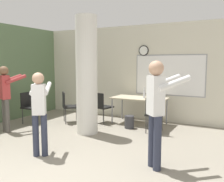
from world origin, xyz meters
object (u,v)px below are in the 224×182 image
(chair_table_right, at_px, (154,112))
(person_playing_front, at_px, (39,107))
(chair_by_left_wall, at_px, (30,105))
(chair_table_left, at_px, (102,105))
(folding_table, at_px, (139,99))
(person_watching_back, at_px, (6,94))
(chair_near_pillar, at_px, (68,105))
(bottle_on_table, at_px, (144,94))
(person_playing_side, at_px, (157,106))

(chair_table_right, bearing_deg, person_playing_front, -119.52)
(chair_table_right, height_order, person_playing_front, person_playing_front)
(person_playing_front, bearing_deg, chair_by_left_wall, 140.15)
(chair_table_left, bearing_deg, folding_table, 24.18)
(chair_by_left_wall, distance_m, chair_table_right, 3.48)
(chair_table_left, xyz_separation_m, person_watching_back, (-1.62, -1.85, 0.44))
(chair_near_pillar, bearing_deg, chair_table_left, 23.23)
(chair_by_left_wall, xyz_separation_m, chair_table_left, (1.79, 0.94, 0.00))
(chair_near_pillar, bearing_deg, person_playing_front, -63.63)
(folding_table, relative_size, person_playing_front, 0.97)
(bottle_on_table, relative_size, chair_table_right, 0.33)
(folding_table, distance_m, chair_near_pillar, 2.01)
(chair_by_left_wall, distance_m, person_watching_back, 1.03)
(bottle_on_table, bearing_deg, chair_table_right, -52.14)
(folding_table, relative_size, person_watching_back, 0.92)
(chair_near_pillar, relative_size, chair_by_left_wall, 1.00)
(person_playing_side, bearing_deg, person_watching_back, 175.35)
(chair_by_left_wall, xyz_separation_m, person_playing_front, (2.04, -1.71, 0.39))
(bottle_on_table, distance_m, chair_near_pillar, 2.16)
(folding_table, xyz_separation_m, person_watching_back, (-2.58, -2.29, 0.27))
(bottle_on_table, distance_m, person_playing_side, 2.87)
(person_playing_front, relative_size, person_playing_side, 0.88)
(chair_near_pillar, distance_m, chair_table_right, 2.50)
(bottle_on_table, bearing_deg, chair_near_pillar, -157.98)
(chair_near_pillar, relative_size, person_playing_front, 0.57)
(chair_table_left, relative_size, person_playing_front, 0.57)
(person_playing_front, bearing_deg, chair_table_left, 95.48)
(bottle_on_table, xyz_separation_m, person_playing_front, (-0.85, -3.07, 0.05))
(chair_table_right, xyz_separation_m, person_watching_back, (-3.24, -1.62, 0.44))
(chair_by_left_wall, xyz_separation_m, person_watching_back, (0.17, -0.91, 0.44))
(chair_table_left, relative_size, person_playing_side, 0.50)
(chair_table_left, height_order, chair_table_right, same)
(folding_table, bearing_deg, bottle_on_table, -3.00)
(chair_near_pillar, distance_m, person_playing_side, 3.69)
(chair_by_left_wall, bearing_deg, chair_table_right, 11.68)
(person_playing_front, bearing_deg, chair_near_pillar, 116.37)
(bottle_on_table, bearing_deg, folding_table, 177.00)
(chair_near_pillar, height_order, person_watching_back, person_watching_back)
(person_playing_front, distance_m, person_playing_side, 2.11)
(bottle_on_table, relative_size, chair_by_left_wall, 0.33)
(chair_table_left, relative_size, chair_table_right, 1.00)
(bottle_on_table, distance_m, chair_by_left_wall, 3.22)
(chair_table_left, bearing_deg, chair_table_right, -8.37)
(folding_table, distance_m, person_playing_front, 3.17)
(folding_table, bearing_deg, chair_table_left, -155.82)
(bottle_on_table, bearing_deg, person_playing_front, -105.46)
(folding_table, distance_m, bottle_on_table, 0.21)
(chair_near_pillar, xyz_separation_m, person_playing_side, (3.18, -1.80, 0.52))
(chair_table_left, bearing_deg, person_watching_back, -131.08)
(bottle_on_table, xyz_separation_m, chair_by_left_wall, (-2.89, -1.37, -0.34))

